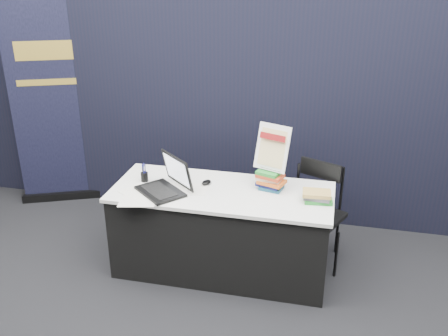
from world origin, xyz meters
TOP-DOWN VIEW (x-y plane):
  - floor at (0.00, 0.00)m, footprint 8.00×8.00m
  - wall_back at (0.00, 4.00)m, footprint 8.00×0.02m
  - drape_partition at (0.00, 1.60)m, footprint 6.00×0.08m
  - display_table at (0.00, 0.55)m, footprint 1.80×0.75m
  - laptop at (-0.47, 0.45)m, footprint 0.47×0.52m
  - mouse at (-0.15, 0.64)m, footprint 0.09×0.12m
  - brochure_left at (-0.60, 0.22)m, footprint 0.32×0.26m
  - brochure_mid at (-0.63, 0.35)m, footprint 0.38×0.35m
  - brochure_right at (-0.28, 0.51)m, footprint 0.35×0.27m
  - pen_cup at (-0.68, 0.58)m, footprint 0.08×0.08m
  - book_stack_tall at (0.38, 0.67)m, footprint 0.23×0.20m
  - book_stack_short at (0.77, 0.52)m, footprint 0.21×0.17m
  - info_sign at (0.38, 0.70)m, footprint 0.30×0.20m
  - pullup_banner at (-2.01, 1.47)m, footprint 0.86×0.44m
  - stacking_chair at (0.77, 0.87)m, footprint 0.53×0.55m

SIDE VIEW (x-z plane):
  - floor at x=0.00m, z-range 0.00..0.00m
  - display_table at x=0.00m, z-range 0.00..0.75m
  - stacking_chair at x=0.77m, z-range 0.05..0.93m
  - brochure_left at x=-0.60m, z-range 0.75..0.75m
  - brochure_mid at x=-0.63m, z-range 0.75..0.75m
  - brochure_right at x=-0.28m, z-range 0.75..0.75m
  - mouse at x=-0.15m, z-range 0.75..0.78m
  - pen_cup at x=-0.68m, z-range 0.75..0.83m
  - book_stack_short at x=0.77m, z-range 0.75..0.84m
  - laptop at x=-0.47m, z-range 0.67..0.96m
  - book_stack_tall at x=0.38m, z-range 0.75..0.91m
  - pullup_banner at x=-2.01m, z-range -0.12..2.00m
  - info_sign at x=0.38m, z-range 0.90..1.28m
  - drape_partition at x=0.00m, z-range 0.00..2.40m
  - wall_back at x=0.00m, z-range 0.00..3.50m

